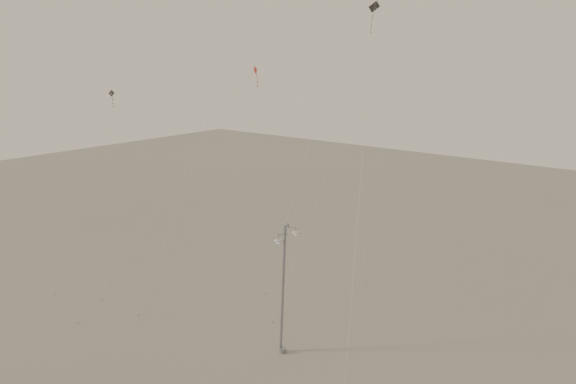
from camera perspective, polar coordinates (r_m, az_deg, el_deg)
The scene contains 6 objects.
ground at distance 35.93m, azimuth -8.25°, elevation -17.93°, with size 160.00×160.00×0.00m, color gray.
street_lamp at distance 35.67m, azimuth -0.43°, elevation -9.46°, with size 1.42×1.12×8.84m.
kite_1 at distance 44.00m, azimuth -3.96°, elevation 17.67°, with size 3.87×12.89×28.66m.
kite_3 at distance 40.58m, azimuth -8.44°, elevation 4.98°, with size 7.86×11.35×18.00m.
kite_4 at distance 32.95m, azimuth 8.02°, elevation 9.22°, with size 5.90×11.78×21.94m.
kite_6 at distance 49.49m, azimuth -18.77°, elevation 4.68°, with size 1.07×7.39×15.88m.
Camera 1 is at (22.67, -20.48, 18.91)m, focal length 35.00 mm.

